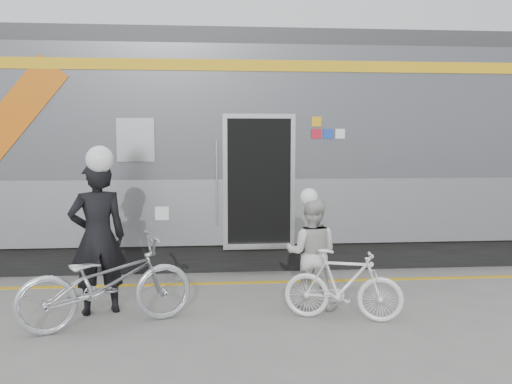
{
  "coord_description": "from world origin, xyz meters",
  "views": [
    {
      "loc": [
        -0.33,
        -6.2,
        2.3
      ],
      "look_at": [
        0.35,
        1.6,
        1.5
      ],
      "focal_mm": 38.0,
      "sensor_mm": 36.0,
      "label": 1
    }
  ],
  "objects": [
    {
      "name": "bicycle_left",
      "position": [
        -1.57,
        0.32,
        0.55
      ],
      "size": [
        2.22,
        1.38,
        1.1
      ],
      "primitive_type": "imported",
      "rotation": [
        0.0,
        0.0,
        1.9
      ],
      "color": "#B8BCC1",
      "rests_on": "ground"
    },
    {
      "name": "ground",
      "position": [
        0.0,
        0.0,
        0.0
      ],
      "size": [
        90.0,
        90.0,
        0.0
      ],
      "primitive_type": "plane",
      "color": "slate",
      "rests_on": "ground"
    },
    {
      "name": "train",
      "position": [
        -1.69,
        4.19,
        2.05
      ],
      "size": [
        24.0,
        3.17,
        4.1
      ],
      "color": "black",
      "rests_on": "ground"
    },
    {
      "name": "safety_strip",
      "position": [
        0.0,
        2.15,
        0.0
      ],
      "size": [
        24.0,
        0.12,
        0.01
      ],
      "primitive_type": "cube",
      "color": "gold",
      "rests_on": "ground"
    },
    {
      "name": "woman",
      "position": [
        1.04,
        0.86,
        0.74
      ],
      "size": [
        0.85,
        0.75,
        1.48
      ],
      "primitive_type": "imported",
      "rotation": [
        0.0,
        0.0,
        2.84
      ],
      "color": "beige",
      "rests_on": "ground"
    },
    {
      "name": "helmet_man",
      "position": [
        -1.77,
        0.87,
        2.17
      ],
      "size": [
        0.35,
        0.35,
        0.35
      ],
      "primitive_type": "sphere",
      "color": "white",
      "rests_on": "man"
    },
    {
      "name": "man",
      "position": [
        -1.77,
        0.87,
        1.0
      ],
      "size": [
        0.84,
        0.69,
        2.0
      ],
      "primitive_type": "imported",
      "rotation": [
        0.0,
        0.0,
        3.48
      ],
      "color": "black",
      "rests_on": "ground"
    },
    {
      "name": "helmet_woman",
      "position": [
        1.04,
        0.86,
        1.6
      ],
      "size": [
        0.24,
        0.24,
        0.24
      ],
      "primitive_type": "sphere",
      "color": "white",
      "rests_on": "woman"
    },
    {
      "name": "bicycle_right",
      "position": [
        1.34,
        0.31,
        0.45
      ],
      "size": [
        1.55,
        0.84,
        0.9
      ],
      "primitive_type": "imported",
      "rotation": [
        0.0,
        0.0,
        1.27
      ],
      "color": "silver",
      "rests_on": "ground"
    }
  ]
}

